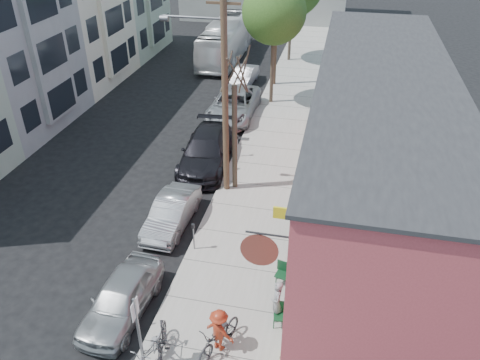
% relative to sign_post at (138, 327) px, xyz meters
% --- Properties ---
extents(ground, '(120.00, 120.00, 0.00)m').
position_rel_sign_post_xyz_m(ground, '(-2.35, 4.86, -1.83)').
color(ground, black).
extents(sidewalk, '(4.50, 58.00, 0.15)m').
position_rel_sign_post_xyz_m(sidewalk, '(1.90, 15.86, -1.76)').
color(sidewalk, '#9F9C93').
rests_on(sidewalk, ground).
extents(cafe_building, '(6.60, 20.20, 6.61)m').
position_rel_sign_post_xyz_m(cafe_building, '(6.64, 9.85, 1.47)').
color(cafe_building, '#B4434A').
rests_on(cafe_building, ground).
extents(apartment_row, '(6.30, 32.00, 9.00)m').
position_rel_sign_post_xyz_m(apartment_row, '(-14.20, 18.86, 2.67)').
color(apartment_row, '#A2B297').
rests_on(apartment_row, ground).
extents(sign_post, '(0.07, 0.45, 2.80)m').
position_rel_sign_post_xyz_m(sign_post, '(0.00, 0.00, 0.00)').
color(sign_post, slate).
rests_on(sign_post, sidewalk).
extents(parking_meter_near, '(0.14, 0.14, 1.24)m').
position_rel_sign_post_xyz_m(parking_meter_near, '(-0.10, 5.54, -0.85)').
color(parking_meter_near, slate).
rests_on(parking_meter_near, sidewalk).
extents(parking_meter_far, '(0.14, 0.14, 1.24)m').
position_rel_sign_post_xyz_m(parking_meter_far, '(-0.10, 13.46, -0.85)').
color(parking_meter_far, slate).
rests_on(parking_meter_far, sidewalk).
extents(utility_pole_near, '(3.57, 0.28, 10.00)m').
position_rel_sign_post_xyz_m(utility_pole_near, '(0.04, 10.21, 3.58)').
color(utility_pole_near, '#503A28').
rests_on(utility_pole_near, sidewalk).
extents(utility_pole_far, '(1.80, 0.28, 10.00)m').
position_rel_sign_post_xyz_m(utility_pole_far, '(0.10, 24.98, 3.51)').
color(utility_pole_far, '#503A28').
rests_on(utility_pole_far, sidewalk).
extents(tree_bare, '(0.24, 0.24, 5.19)m').
position_rel_sign_post_xyz_m(tree_bare, '(0.45, 10.48, 0.91)').
color(tree_bare, '#44392C').
rests_on(tree_bare, sidewalk).
extents(tree_leafy_mid, '(4.02, 4.02, 7.93)m').
position_rel_sign_post_xyz_m(tree_leafy_mid, '(0.45, 21.50, 4.22)').
color(tree_leafy_mid, '#44392C').
rests_on(tree_leafy_mid, sidewalk).
extents(patio_chair_a, '(0.60, 0.60, 0.88)m').
position_rel_sign_post_xyz_m(patio_chair_a, '(3.63, 4.35, -1.24)').
color(patio_chair_a, '#0F381D').
rests_on(patio_chair_a, sidewalk).
extents(patio_chair_b, '(0.57, 0.57, 0.88)m').
position_rel_sign_post_xyz_m(patio_chair_b, '(3.85, 2.41, -1.24)').
color(patio_chair_b, '#0F381D').
rests_on(patio_chair_b, sidewalk).
extents(patron_grey, '(0.50, 0.66, 1.63)m').
position_rel_sign_post_xyz_m(patron_grey, '(3.67, 2.65, -0.87)').
color(patron_grey, gray).
rests_on(patron_grey, sidewalk).
extents(cyclist, '(1.17, 0.94, 1.58)m').
position_rel_sign_post_xyz_m(cyclist, '(2.11, 1.10, -0.89)').
color(cyclist, maroon).
rests_on(cyclist, sidewalk).
extents(cyclist_bike, '(1.42, 2.11, 1.05)m').
position_rel_sign_post_xyz_m(cyclist_bike, '(2.11, 1.10, -1.16)').
color(cyclist_bike, black).
rests_on(cyclist_bike, sidewalk).
extents(parked_bike_a, '(0.87, 1.81, 1.05)m').
position_rel_sign_post_xyz_m(parked_bike_a, '(0.41, 0.55, -1.16)').
color(parked_bike_a, black).
rests_on(parked_bike_a, sidewalk).
extents(parked_bike_b, '(0.92, 1.97, 1.00)m').
position_rel_sign_post_xyz_m(parked_bike_b, '(0.22, 0.11, -1.18)').
color(parked_bike_b, slate).
rests_on(parked_bike_b, sidewalk).
extents(car_0, '(1.89, 4.24, 1.42)m').
position_rel_sign_post_xyz_m(car_0, '(-1.55, 1.92, -1.12)').
color(car_0, '#979B9E').
rests_on(car_0, ground).
extents(car_1, '(1.53, 4.11, 1.34)m').
position_rel_sign_post_xyz_m(car_1, '(-1.55, 7.01, -1.16)').
color(car_1, gray).
rests_on(car_1, ground).
extents(car_2, '(2.87, 6.01, 1.69)m').
position_rel_sign_post_xyz_m(car_2, '(-1.55, 12.46, -0.99)').
color(car_2, black).
rests_on(car_2, ground).
extents(car_3, '(2.78, 5.98, 1.66)m').
position_rel_sign_post_xyz_m(car_3, '(-1.55, 18.85, -1.00)').
color(car_3, '#9DA0A4').
rests_on(car_3, ground).
extents(car_4, '(1.53, 3.96, 1.29)m').
position_rel_sign_post_xyz_m(car_4, '(-2.09, 24.79, -1.19)').
color(car_4, '#97999E').
rests_on(car_4, ground).
extents(bus, '(2.88, 11.46, 3.18)m').
position_rel_sign_post_xyz_m(bus, '(-4.95, 30.84, -0.24)').
color(bus, white).
rests_on(bus, ground).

